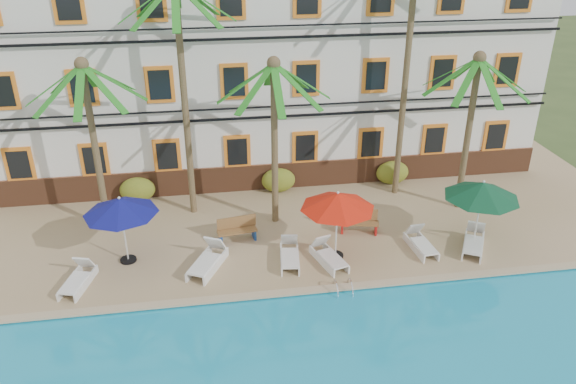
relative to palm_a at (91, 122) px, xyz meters
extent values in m
plane|color=#384C23|center=(6.89, -4.44, -4.66)|extent=(100.00, 100.00, 0.00)
cube|color=tan|center=(6.89, 0.56, -4.53)|extent=(30.00, 12.00, 0.25)
cube|color=tan|center=(6.89, -5.34, -4.38)|extent=(30.00, 0.35, 0.06)
cube|color=silver|center=(6.89, 5.56, 0.59)|extent=(25.00, 6.00, 10.00)
cube|color=brown|center=(6.89, 2.50, -3.81)|extent=(25.00, 0.12, 1.20)
cube|color=orange|center=(-3.61, 2.51, -2.51)|extent=(1.15, 0.10, 1.50)
cube|color=black|center=(-3.61, 2.46, -2.51)|extent=(0.85, 0.04, 1.20)
cube|color=orange|center=(-0.61, 2.51, -2.51)|extent=(1.15, 0.10, 1.50)
cube|color=black|center=(-0.61, 2.46, -2.51)|extent=(0.85, 0.04, 1.20)
cube|color=orange|center=(2.39, 2.51, -2.51)|extent=(1.15, 0.10, 1.50)
cube|color=black|center=(2.39, 2.46, -2.51)|extent=(0.85, 0.04, 1.20)
cube|color=orange|center=(5.39, 2.51, -2.51)|extent=(1.15, 0.10, 1.50)
cube|color=black|center=(5.39, 2.46, -2.51)|extent=(0.85, 0.04, 1.20)
cube|color=orange|center=(8.39, 2.51, -2.51)|extent=(1.15, 0.10, 1.50)
cube|color=black|center=(8.39, 2.46, -2.51)|extent=(0.85, 0.04, 1.20)
cube|color=orange|center=(11.39, 2.51, -2.51)|extent=(1.15, 0.10, 1.50)
cube|color=black|center=(11.39, 2.46, -2.51)|extent=(0.85, 0.04, 1.20)
cube|color=orange|center=(14.39, 2.51, -2.51)|extent=(1.15, 0.10, 1.50)
cube|color=black|center=(14.39, 2.46, -2.51)|extent=(0.85, 0.04, 1.20)
cube|color=orange|center=(17.39, 2.51, -2.51)|extent=(1.15, 0.10, 1.50)
cube|color=black|center=(17.39, 2.46, -2.51)|extent=(0.85, 0.04, 1.20)
cube|color=orange|center=(-3.61, 2.51, 0.59)|extent=(1.15, 0.10, 1.50)
cube|color=black|center=(-3.61, 2.46, 0.59)|extent=(0.85, 0.04, 1.20)
cube|color=orange|center=(-0.61, 2.51, 0.59)|extent=(1.15, 0.10, 1.50)
cube|color=black|center=(-0.61, 2.46, 0.59)|extent=(0.85, 0.04, 1.20)
cube|color=orange|center=(2.39, 2.51, 0.59)|extent=(1.15, 0.10, 1.50)
cube|color=black|center=(2.39, 2.46, 0.59)|extent=(0.85, 0.04, 1.20)
cube|color=orange|center=(5.39, 2.51, 0.59)|extent=(1.15, 0.10, 1.50)
cube|color=black|center=(5.39, 2.46, 0.59)|extent=(0.85, 0.04, 1.20)
cube|color=orange|center=(8.39, 2.51, 0.59)|extent=(1.15, 0.10, 1.50)
cube|color=black|center=(8.39, 2.46, 0.59)|extent=(0.85, 0.04, 1.20)
cube|color=orange|center=(11.39, 2.51, 0.59)|extent=(1.15, 0.10, 1.50)
cube|color=black|center=(11.39, 2.46, 0.59)|extent=(0.85, 0.04, 1.20)
cube|color=orange|center=(14.39, 2.51, 0.59)|extent=(1.15, 0.10, 1.50)
cube|color=black|center=(14.39, 2.46, 0.59)|extent=(0.85, 0.04, 1.20)
cube|color=orange|center=(17.39, 2.51, 0.59)|extent=(1.15, 0.10, 1.50)
cube|color=black|center=(17.39, 2.46, 0.59)|extent=(0.85, 0.04, 1.20)
cube|color=orange|center=(-0.61, 2.51, 3.79)|extent=(1.15, 0.10, 1.50)
cube|color=black|center=(-0.61, 2.46, 3.79)|extent=(0.85, 0.04, 1.20)
cube|color=orange|center=(2.39, 2.51, 3.79)|extent=(1.15, 0.10, 1.50)
cube|color=black|center=(2.39, 2.46, 3.79)|extent=(0.85, 0.04, 1.20)
cube|color=orange|center=(5.39, 2.51, 3.79)|extent=(1.15, 0.10, 1.50)
cube|color=black|center=(5.39, 2.46, 3.79)|extent=(0.85, 0.04, 1.20)
cube|color=black|center=(6.89, 2.36, -0.96)|extent=(25.00, 0.08, 0.10)
cube|color=black|center=(6.89, 2.36, -0.51)|extent=(25.00, 0.08, 0.06)
cube|color=black|center=(6.89, 2.36, 2.34)|extent=(25.00, 0.08, 0.10)
cube|color=black|center=(6.89, 2.36, 2.79)|extent=(25.00, 0.08, 0.06)
cylinder|color=brown|center=(0.00, 0.00, -1.14)|extent=(0.26, 0.26, 6.53)
sphere|color=brown|center=(0.00, 0.00, 2.12)|extent=(0.50, 0.50, 0.50)
cube|color=#1C721B|center=(0.00, 1.04, 1.43)|extent=(0.28, 2.10, 1.41)
cube|color=#1C721B|center=(-0.74, 0.74, 1.43)|extent=(1.68, 1.68, 1.41)
cube|color=#1C721B|center=(-1.04, 0.00, 1.43)|extent=(2.10, 0.28, 1.41)
cube|color=#1C721B|center=(-0.74, -0.74, 1.43)|extent=(1.68, 1.68, 1.41)
cube|color=#1C721B|center=(0.00, -1.04, 1.43)|extent=(0.28, 2.10, 1.41)
cube|color=#1C721B|center=(0.74, -0.74, 1.43)|extent=(1.68, 1.68, 1.41)
cube|color=#1C721B|center=(1.04, 0.00, 1.43)|extent=(2.10, 0.28, 1.41)
cube|color=#1C721B|center=(0.74, 0.74, 1.43)|extent=(1.68, 1.68, 1.41)
cylinder|color=brown|center=(3.37, 0.85, 0.13)|extent=(0.26, 0.26, 9.08)
cube|color=#1C721B|center=(2.64, 1.59, 3.98)|extent=(1.68, 1.68, 1.41)
cube|color=#1C721B|center=(2.33, 0.85, 3.98)|extent=(2.10, 0.28, 1.41)
cube|color=#1C721B|center=(2.64, 0.12, 3.98)|extent=(1.68, 1.68, 1.41)
cube|color=#1C721B|center=(3.37, -0.19, 3.98)|extent=(0.28, 2.10, 1.41)
cube|color=#1C721B|center=(4.11, 0.12, 3.98)|extent=(1.68, 1.68, 1.41)
cube|color=#1C721B|center=(4.41, 0.85, 3.98)|extent=(2.10, 0.28, 1.41)
cylinder|color=brown|center=(6.64, -0.45, -1.20)|extent=(0.26, 0.26, 6.42)
sphere|color=brown|center=(6.64, -0.45, 2.01)|extent=(0.50, 0.50, 0.50)
cube|color=#1C721B|center=(6.64, 0.59, 1.32)|extent=(0.28, 2.10, 1.41)
cube|color=#1C721B|center=(5.90, 0.29, 1.32)|extent=(1.68, 1.68, 1.41)
cube|color=#1C721B|center=(5.60, -0.45, 1.32)|extent=(2.10, 0.28, 1.41)
cube|color=#1C721B|center=(5.90, -1.18, 1.32)|extent=(1.68, 1.68, 1.41)
cube|color=#1C721B|center=(6.64, -1.49, 1.32)|extent=(0.28, 2.10, 1.41)
cube|color=#1C721B|center=(7.37, -1.18, 1.32)|extent=(1.68, 1.68, 1.41)
cube|color=#1C721B|center=(7.68, -0.45, 1.32)|extent=(2.10, 0.28, 1.41)
cube|color=#1C721B|center=(7.37, 0.29, 1.32)|extent=(1.68, 1.68, 1.41)
cylinder|color=brown|center=(12.26, 1.26, 0.55)|extent=(0.26, 0.26, 9.92)
cylinder|color=brown|center=(14.46, -0.43, -1.24)|extent=(0.26, 0.26, 6.33)
sphere|color=brown|center=(14.46, -0.43, 1.92)|extent=(0.50, 0.50, 0.50)
cube|color=#1C721B|center=(14.46, 0.61, 1.23)|extent=(0.28, 2.10, 1.41)
cube|color=#1C721B|center=(13.73, 0.31, 1.23)|extent=(1.68, 1.68, 1.41)
cube|color=#1C721B|center=(13.42, -0.43, 1.23)|extent=(2.10, 0.28, 1.41)
cube|color=#1C721B|center=(13.73, -1.16, 1.23)|extent=(1.68, 1.68, 1.41)
cube|color=#1C721B|center=(14.46, -1.47, 1.23)|extent=(0.28, 2.10, 1.41)
cube|color=#1C721B|center=(15.20, -1.16, 1.23)|extent=(1.68, 1.68, 1.41)
cube|color=#1C721B|center=(15.50, -0.43, 1.23)|extent=(2.10, 0.28, 1.41)
cube|color=#1C721B|center=(15.20, 0.31, 1.23)|extent=(1.68, 1.68, 1.41)
ellipsoid|color=#1F5819|center=(1.01, 2.16, -3.86)|extent=(1.50, 0.90, 1.10)
ellipsoid|color=#1F5819|center=(7.13, 2.16, -3.86)|extent=(1.50, 0.90, 1.10)
ellipsoid|color=#1F5819|center=(12.40, 2.16, -3.86)|extent=(1.50, 0.90, 1.10)
cylinder|color=black|center=(1.02, -2.55, -4.37)|extent=(0.58, 0.58, 0.08)
cylinder|color=silver|center=(1.02, -2.55, -3.16)|extent=(0.06, 0.06, 2.49)
cone|color=navy|center=(1.02, -2.55, -2.18)|extent=(2.59, 2.59, 0.57)
sphere|color=silver|center=(1.02, -2.55, -1.87)|extent=(0.10, 0.10, 0.10)
cylinder|color=black|center=(8.43, -3.43, -4.37)|extent=(0.59, 0.59, 0.08)
cylinder|color=silver|center=(8.43, -3.43, -3.13)|extent=(0.06, 0.06, 2.55)
cone|color=red|center=(8.43, -3.43, -2.13)|extent=(2.65, 2.65, 0.58)
sphere|color=silver|center=(8.43, -3.43, -1.81)|extent=(0.10, 0.10, 0.10)
cylinder|color=black|center=(13.70, -3.54, -4.36)|extent=(0.61, 0.61, 0.09)
cylinder|color=silver|center=(13.70, -3.54, -3.10)|extent=(0.06, 0.06, 2.62)
cone|color=#0C4126|center=(13.70, -3.54, -2.06)|extent=(2.73, 2.73, 0.60)
sphere|color=silver|center=(13.70, -3.54, -1.74)|extent=(0.10, 0.10, 0.10)
cube|color=silver|center=(-0.54, -4.11, -4.10)|extent=(0.89, 1.37, 0.06)
cube|color=silver|center=(-0.32, -3.27, -3.87)|extent=(0.68, 0.60, 0.63)
cube|color=silver|center=(-0.76, -3.80, -4.26)|extent=(0.52, 1.75, 0.29)
cube|color=silver|center=(-0.20, -3.95, -4.26)|extent=(0.52, 1.75, 0.29)
cube|color=silver|center=(3.70, -3.73, -4.05)|extent=(1.23, 1.58, 0.07)
cube|color=silver|center=(4.14, -2.84, -3.80)|extent=(0.83, 0.77, 0.71)
cube|color=silver|center=(3.53, -3.33, -4.24)|extent=(0.97, 1.85, 0.33)
cube|color=silver|center=(4.12, -3.63, -4.24)|extent=(0.97, 1.85, 0.33)
cube|color=silver|center=(6.70, -3.77, -4.09)|extent=(0.75, 1.35, 0.06)
cube|color=silver|center=(6.81, -2.88, -3.86)|extent=(0.65, 0.55, 0.64)
cube|color=silver|center=(6.44, -3.49, -4.26)|extent=(0.29, 1.83, 0.30)
cube|color=silver|center=(7.03, -3.56, -4.26)|extent=(0.29, 1.83, 0.30)
cube|color=silver|center=(8.17, -4.03, -4.09)|extent=(0.94, 1.40, 0.06)
cube|color=silver|center=(7.92, -3.18, -3.86)|extent=(0.70, 0.62, 0.64)
cube|color=silver|center=(7.82, -3.88, -4.26)|extent=(0.58, 1.77, 0.30)
cube|color=silver|center=(8.39, -3.71, -4.26)|extent=(0.58, 1.77, 0.30)
cube|color=silver|center=(11.68, -3.72, -4.10)|extent=(0.68, 1.29, 0.06)
cube|color=silver|center=(11.61, -2.85, -3.88)|extent=(0.61, 0.51, 0.62)
cube|color=silver|center=(11.37, -3.50, -4.26)|extent=(0.21, 1.78, 0.29)
cube|color=silver|center=(11.95, -3.45, -4.26)|extent=(0.21, 1.78, 0.29)
cube|color=silver|center=(13.46, -3.98, -4.07)|extent=(1.21, 1.49, 0.06)
cube|color=silver|center=(13.92, -3.16, -3.83)|extent=(0.79, 0.74, 0.68)
cube|color=silver|center=(13.31, -3.59, -4.25)|extent=(1.00, 1.72, 0.31)
cube|color=silver|center=(13.86, -3.90, -4.25)|extent=(1.00, 1.72, 0.31)
cube|color=olive|center=(5.00, -1.79, -3.98)|extent=(1.55, 0.67, 0.06)
cube|color=olive|center=(4.97, -1.57, -3.71)|extent=(1.49, 0.28, 0.45)
cube|color=navy|center=(4.36, -1.89, -4.21)|extent=(0.15, 0.46, 0.40)
cube|color=navy|center=(5.64, -1.69, -4.21)|extent=(0.15, 0.46, 0.40)
cube|color=olive|center=(9.73, -1.90, -3.98)|extent=(1.56, 0.81, 0.06)
cube|color=olive|center=(9.79, -1.69, -3.71)|extent=(1.47, 0.43, 0.45)
cube|color=#AD1513|center=(9.10, -1.74, -4.21)|extent=(0.19, 0.46, 0.40)
cube|color=#AD1513|center=(10.36, -2.06, -4.21)|extent=(0.19, 0.46, 0.40)
torus|color=silver|center=(7.96, -5.44, -4.41)|extent=(0.04, 0.74, 0.74)
torus|color=silver|center=(8.46, -5.44, -4.41)|extent=(0.04, 0.74, 0.74)
camera|label=1|loc=(4.05, -20.16, 6.80)|focal=35.00mm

